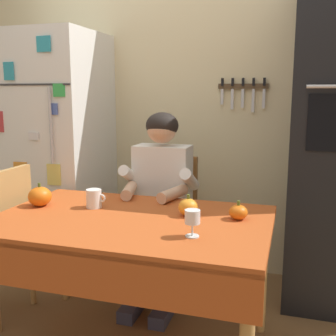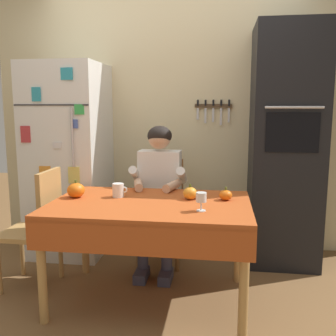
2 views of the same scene
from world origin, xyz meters
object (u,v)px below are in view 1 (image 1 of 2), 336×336
pumpkin_large (238,212)px  wine_glass (192,218)px  dining_table (129,235)px  refrigerator (58,155)px  coffee_mug (94,198)px  pumpkin_small (40,196)px  chair_behind_person (168,217)px  seated_person (159,192)px  pumpkin_medium (188,207)px

pumpkin_large → wine_glass: bearing=-116.8°
dining_table → pumpkin_large: 0.56m
refrigerator → wine_glass: size_ratio=14.70×
coffee_mug → pumpkin_large: (0.79, 0.02, -0.01)m
refrigerator → pumpkin_small: bearing=-64.6°
refrigerator → pumpkin_large: (1.48, -0.73, -0.12)m
refrigerator → wine_glass: 1.68m
refrigerator → pumpkin_large: bearing=-26.2°
chair_behind_person → seated_person: seated_person is taller
pumpkin_medium → coffee_mug: bearing=-179.7°
pumpkin_small → refrigerator: bearing=115.4°
seated_person → coffee_mug: bearing=-116.0°
chair_behind_person → pumpkin_medium: chair_behind_person is taller
seated_person → pumpkin_small: (-0.53, -0.52, 0.06)m
wine_glass → pumpkin_medium: size_ratio=1.09×
chair_behind_person → pumpkin_medium: size_ratio=8.24×
seated_person → pumpkin_large: bearing=-38.5°
pumpkin_medium → chair_behind_person: bearing=115.4°
coffee_mug → pumpkin_medium: 0.53m
dining_table → pumpkin_large: (0.53, 0.16, 0.12)m
wine_glass → coffee_mug: bearing=154.6°
dining_table → chair_behind_person: bearing=92.6°
pumpkin_large → pumpkin_medium: (-0.26, -0.01, 0.01)m
seated_person → wine_glass: size_ratio=10.17×
refrigerator → coffee_mug: refrigerator is taller
chair_behind_person → seated_person: (0.00, -0.19, 0.23)m
seated_person → pumpkin_large: size_ratio=12.95×
coffee_mug → pumpkin_large: size_ratio=1.17×
chair_behind_person → coffee_mug: bearing=-109.1°
pumpkin_large → refrigerator: bearing=153.8°
coffee_mug → pumpkin_medium: pumpkin_medium is taller
wine_glass → pumpkin_small: 0.97m
refrigerator → coffee_mug: (0.69, -0.74, -0.11)m
dining_table → chair_behind_person: (-0.04, 0.79, -0.14)m
seated_person → pumpkin_medium: seated_person is taller
seated_person → coffee_mug: seated_person is taller
pumpkin_large → pumpkin_small: pumpkin_small is taller
coffee_mug → pumpkin_large: coffee_mug is taller
refrigerator → pumpkin_small: (0.38, -0.80, -0.11)m
pumpkin_medium → wine_glass: bearing=-72.4°
dining_table → pumpkin_small: 0.59m
chair_behind_person → pumpkin_medium: (0.31, -0.65, 0.27)m
pumpkin_large → pumpkin_small: size_ratio=0.73×
seated_person → pumpkin_small: 0.75m
seated_person → pumpkin_medium: (0.31, -0.46, 0.05)m
coffee_mug → refrigerator: bearing=132.7°
seated_person → wine_glass: bearing=-62.1°
pumpkin_medium → refrigerator: bearing=148.8°
seated_person → pumpkin_large: seated_person is taller
coffee_mug → pumpkin_medium: (0.53, 0.00, -0.01)m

